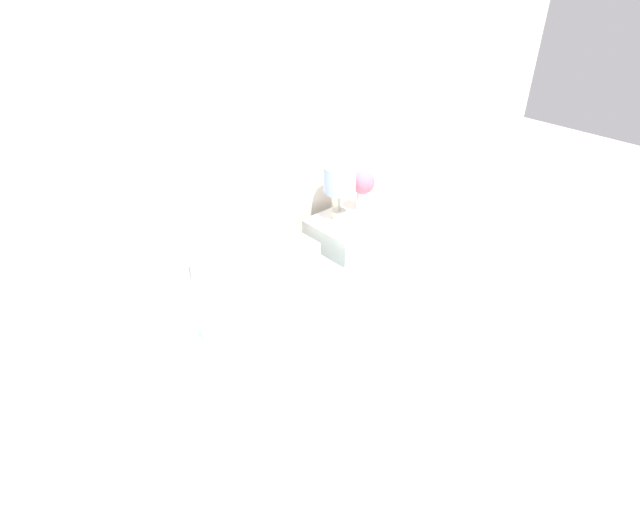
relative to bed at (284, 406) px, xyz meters
name	(u,v)px	position (x,y,z in m)	size (l,w,h in m)	color
ground_plane	(192,351)	(0.00, 0.96, -0.31)	(12.00, 12.00, 0.00)	silver
wall_back	(149,156)	(0.00, 1.03, 0.99)	(8.00, 0.06, 2.60)	silver
bed	(284,406)	(0.00, 0.00, 0.00)	(1.64, 2.07, 1.29)	white
nightstand	(349,257)	(1.18, 0.73, 0.00)	(0.50, 0.44, 0.62)	white
table_lamp	(340,181)	(1.14, 0.80, 0.57)	(0.21, 0.21, 0.37)	beige
flower_vase	(363,186)	(1.34, 0.77, 0.49)	(0.16, 0.16, 0.29)	white
alarm_clock	(339,225)	(1.03, 0.68, 0.33)	(0.07, 0.06, 0.06)	white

